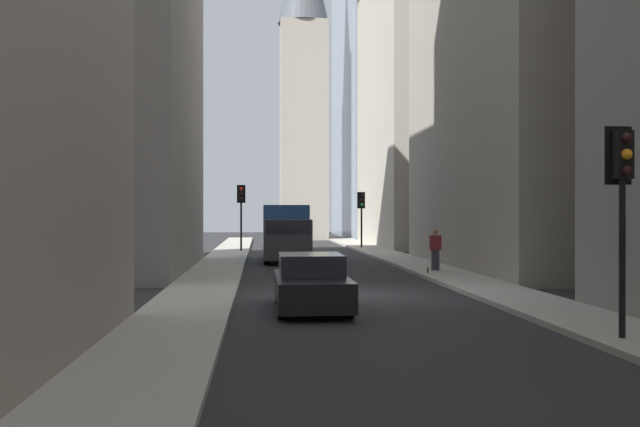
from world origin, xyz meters
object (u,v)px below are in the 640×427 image
(sedan_black, at_px, (311,284))
(delivery_truck, at_px, (286,232))
(traffic_light_foreground, at_px, (622,182))
(discarded_bottle, at_px, (428,270))
(traffic_light_midblock, at_px, (241,202))
(traffic_light_far_junction, at_px, (362,207))
(pedestrian, at_px, (435,248))

(sedan_black, bearing_deg, delivery_truck, 0.00)
(traffic_light_foreground, xyz_separation_m, discarded_bottle, (13.94, 0.31, -2.80))
(sedan_black, bearing_deg, traffic_light_midblock, 5.50)
(traffic_light_far_junction, xyz_separation_m, pedestrian, (-18.89, -0.26, -1.81))
(sedan_black, xyz_separation_m, traffic_light_far_junction, (28.94, -5.48, 2.20))
(traffic_light_midblock, height_order, pedestrian, traffic_light_midblock)
(sedan_black, distance_m, discarded_bottle, 10.17)
(pedestrian, distance_m, discarded_bottle, 1.62)
(traffic_light_foreground, bearing_deg, discarded_bottle, 1.28)
(traffic_light_midblock, bearing_deg, pedestrian, -152.02)
(delivery_truck, height_order, traffic_light_far_junction, traffic_light_far_junction)
(discarded_bottle, bearing_deg, pedestrian, -26.10)
(traffic_light_foreground, height_order, traffic_light_far_junction, traffic_light_foreground)
(traffic_light_foreground, bearing_deg, traffic_light_midblock, 14.43)
(traffic_light_far_junction, bearing_deg, sedan_black, 169.28)
(sedan_black, bearing_deg, discarded_bottle, -30.23)
(delivery_truck, relative_size, pedestrian, 3.86)
(delivery_truck, distance_m, pedestrian, 9.70)
(traffic_light_far_junction, distance_m, discarded_bottle, 20.33)
(traffic_light_foreground, bearing_deg, sedan_black, 46.44)
(sedan_black, distance_m, traffic_light_far_junction, 29.53)
(traffic_light_midblock, relative_size, traffic_light_far_junction, 1.09)
(sedan_black, height_order, traffic_light_foreground, traffic_light_foreground)
(traffic_light_midblock, bearing_deg, delivery_truck, -162.13)
(sedan_black, distance_m, traffic_light_foreground, 7.86)
(traffic_light_foreground, bearing_deg, pedestrian, -1.16)
(discarded_bottle, bearing_deg, delivery_truck, 29.42)
(delivery_truck, bearing_deg, pedestrian, -143.70)
(traffic_light_midblock, relative_size, pedestrian, 2.40)
(traffic_light_far_junction, relative_size, discarded_bottle, 13.73)
(delivery_truck, height_order, traffic_light_midblock, traffic_light_midblock)
(traffic_light_midblock, bearing_deg, discarded_bottle, -155.59)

